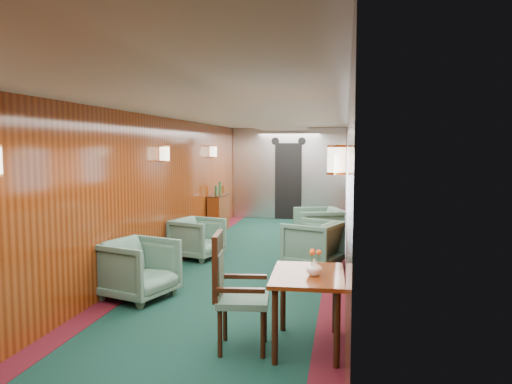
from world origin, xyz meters
TOP-DOWN VIEW (x-y plane):
  - room at (0.00, 0.00)m, footprint 12.00×12.10m
  - bulkhead at (0.00, 5.91)m, footprint 2.98×0.17m
  - windows_right at (1.49, 0.25)m, footprint 0.02×8.60m
  - wall_sconces at (0.00, 0.57)m, footprint 2.97×7.97m
  - dining_table at (1.15, -2.54)m, footprint 0.71×0.99m
  - side_chair at (0.44, -2.69)m, footprint 0.55×0.57m
  - credenza at (-1.34, 3.68)m, footprint 0.29×0.94m
  - flower_vase at (1.21, -2.60)m, footprint 0.16×0.16m
  - armchair_left_near at (-1.07, -1.36)m, footprint 1.03×1.01m
  - armchair_left_far at (-1.00, 0.95)m, footprint 0.94×0.93m
  - armchair_right_near at (0.98, 0.70)m, footprint 1.05×1.04m
  - armchair_right_far at (1.00, 2.14)m, footprint 1.06×1.04m

SIDE VIEW (x-z plane):
  - armchair_left_far at x=-1.00m, z-range 0.00..0.69m
  - armchair_right_near at x=0.98m, z-range 0.00..0.74m
  - armchair_left_near at x=-1.07m, z-range 0.00..0.75m
  - armchair_right_far at x=1.00m, z-range 0.00..0.77m
  - credenza at x=-1.34m, z-range -0.13..0.99m
  - side_chair at x=0.44m, z-range 0.05..1.16m
  - dining_table at x=1.15m, z-range 0.24..0.97m
  - flower_vase at x=1.21m, z-range 0.72..0.88m
  - bulkhead at x=0.00m, z-range -0.01..2.38m
  - windows_right at x=1.49m, z-range 1.05..1.85m
  - room at x=0.00m, z-range 0.43..2.83m
  - wall_sconces at x=0.00m, z-range 1.66..1.91m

